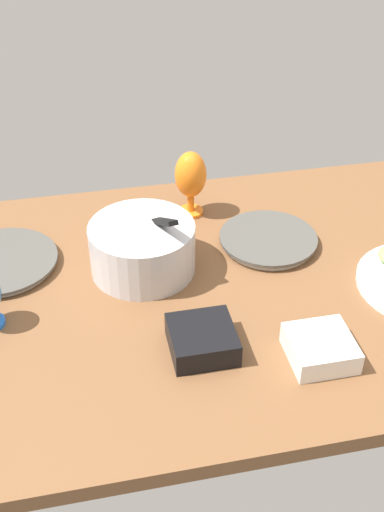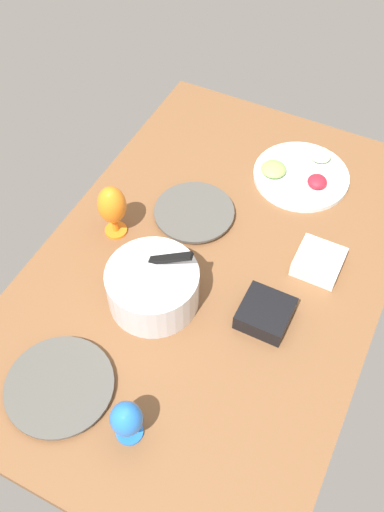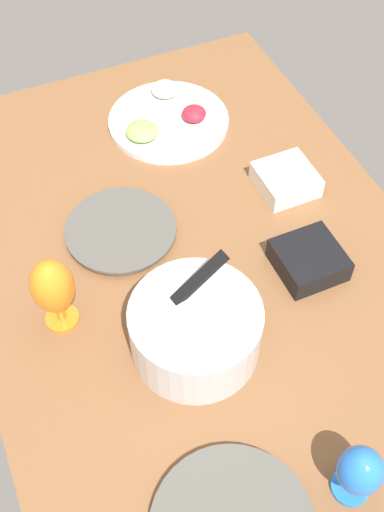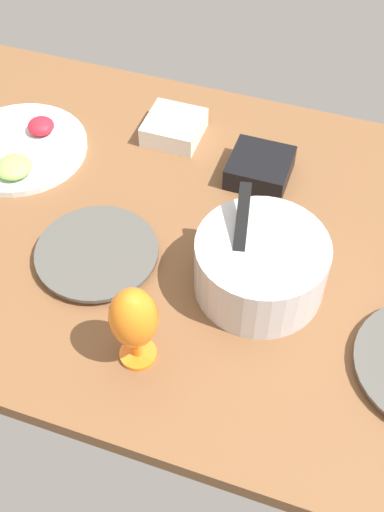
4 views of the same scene
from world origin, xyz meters
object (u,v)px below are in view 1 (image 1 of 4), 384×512
dinner_plate_right (268,240)px  square_bowl_white (320,347)px  mixing_bowl (142,246)px  hurricane_glass_orange (191,177)px  square_bowl_black (202,338)px  dinner_plate_left (1,262)px

dinner_plate_right → square_bowl_white: square_bowl_white is taller
mixing_bowl → square_bowl_white: 51.84cm
hurricane_glass_orange → square_bowl_black: bearing=-99.2°
dinner_plate_right → dinner_plate_left: bearing=176.2°
dinner_plate_left → square_bowl_black: 60.46cm
dinner_plate_left → mixing_bowl: mixing_bowl is taller
dinner_plate_right → mixing_bowl: size_ratio=0.99×
dinner_plate_right → hurricane_glass_orange: (-17.52, 19.77, 10.86)cm
hurricane_glass_orange → square_bowl_black: (-8.99, -55.79, -8.92)cm
square_bowl_black → square_bowl_white: size_ratio=1.04×
square_bowl_black → square_bowl_white: (24.67, -7.68, -0.25)cm
dinner_plate_left → mixing_bowl: (36.14, -8.78, 5.97)cm
square_bowl_white → dinner_plate_right: bearing=87.6°
dinner_plate_left → dinner_plate_right: bearing=-3.8°
dinner_plate_right → mixing_bowl: bearing=-173.4°
dinner_plate_right → square_bowl_black: 44.77cm
dinner_plate_right → square_bowl_black: square_bowl_black is taller
dinner_plate_left → square_bowl_white: size_ratio=2.12×
dinner_plate_left → dinner_plate_right: dinner_plate_right is taller
mixing_bowl → hurricane_glass_orange: same height
mixing_bowl → hurricane_glass_orange: (17.46, 23.82, 5.03)cm
dinner_plate_left → dinner_plate_right: size_ratio=1.10×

